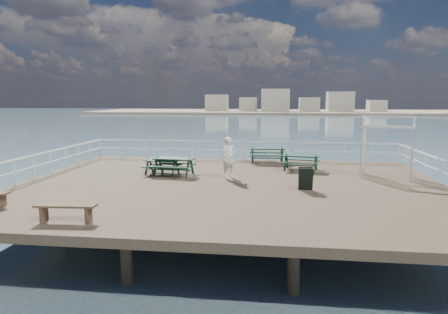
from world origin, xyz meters
The scene contains 11 objects.
ground centered at (0.00, 0.00, -0.15)m, with size 18.00×14.00×0.30m, color brown.
sea_backdrop centered at (12.54, 134.07, -0.51)m, with size 300.00×300.00×9.20m.
railing centered at (-0.07, 2.57, 0.87)m, with size 17.77×13.76×1.10m.
picnic_table_a centered at (-2.82, 1.63, 0.59)m, with size 2.05×1.73×0.93m.
picnic_table_b centered at (1.50, 5.77, 0.61)m, with size 2.03×1.66×0.96m.
picnic_table_c centered at (3.22, 3.62, 0.55)m, with size 2.00×1.72×0.86m.
picnic_table_d centered at (-3.43, 1.78, 0.50)m, with size 1.72×1.44×0.78m.
flat_bench_far centered at (-4.18, -5.80, 0.39)m, with size 1.83×0.55×0.52m.
trellis_arbor centered at (6.99, 2.28, 1.26)m, with size 2.54×1.88×2.83m.
sandwich_board centered at (3.14, -0.78, 0.44)m, with size 0.56×0.42×0.91m.
person centered at (-0.14, 1.21, 0.94)m, with size 0.68×0.45×1.87m, color white.
Camera 1 is at (1.88, -16.52, 3.62)m, focal length 32.00 mm.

